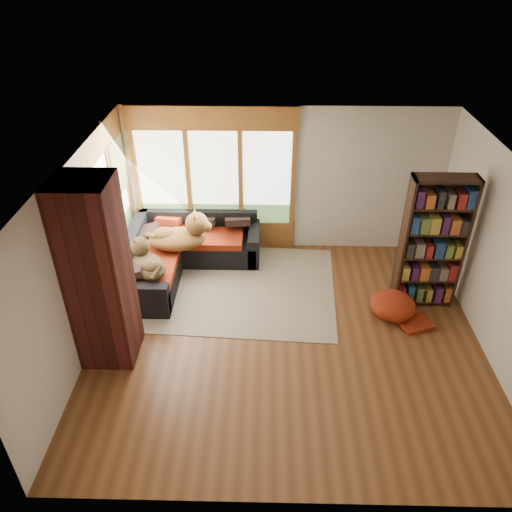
% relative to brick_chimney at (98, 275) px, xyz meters
% --- Properties ---
extents(floor, '(5.50, 5.50, 0.00)m').
position_rel_brick_chimney_xyz_m(floor, '(2.40, 0.35, -1.30)').
color(floor, brown).
rests_on(floor, ground).
extents(ceiling, '(5.50, 5.50, 0.00)m').
position_rel_brick_chimney_xyz_m(ceiling, '(2.40, 0.35, 1.30)').
color(ceiling, white).
extents(wall_back, '(5.50, 0.04, 2.60)m').
position_rel_brick_chimney_xyz_m(wall_back, '(2.40, 2.85, 0.00)').
color(wall_back, silver).
rests_on(wall_back, ground).
extents(wall_front, '(5.50, 0.04, 2.60)m').
position_rel_brick_chimney_xyz_m(wall_front, '(2.40, -2.15, 0.00)').
color(wall_front, silver).
rests_on(wall_front, ground).
extents(wall_left, '(0.04, 5.00, 2.60)m').
position_rel_brick_chimney_xyz_m(wall_left, '(-0.35, 0.35, 0.00)').
color(wall_left, silver).
rests_on(wall_left, ground).
extents(wall_right, '(0.04, 5.00, 2.60)m').
position_rel_brick_chimney_xyz_m(wall_right, '(5.15, 0.35, 0.00)').
color(wall_right, silver).
rests_on(wall_right, ground).
extents(windows_back, '(2.82, 0.10, 1.90)m').
position_rel_brick_chimney_xyz_m(windows_back, '(1.20, 2.82, 0.05)').
color(windows_back, '#956026').
rests_on(windows_back, wall_back).
extents(windows_left, '(0.10, 2.62, 1.90)m').
position_rel_brick_chimney_xyz_m(windows_left, '(-0.32, 1.55, 0.05)').
color(windows_left, '#956026').
rests_on(windows_left, wall_left).
extents(roller_blind, '(0.03, 0.72, 0.90)m').
position_rel_brick_chimney_xyz_m(roller_blind, '(-0.29, 2.38, 0.45)').
color(roller_blind, '#7B8D4F').
rests_on(roller_blind, wall_left).
extents(brick_chimney, '(0.70, 0.70, 2.60)m').
position_rel_brick_chimney_xyz_m(brick_chimney, '(0.00, 0.00, 0.00)').
color(brick_chimney, '#471914').
rests_on(brick_chimney, ground).
extents(sectional_sofa, '(2.20, 2.20, 0.80)m').
position_rel_brick_chimney_xyz_m(sectional_sofa, '(0.45, 2.05, -1.00)').
color(sectional_sofa, black).
rests_on(sectional_sofa, ground).
extents(area_rug, '(3.38, 2.66, 0.01)m').
position_rel_brick_chimney_xyz_m(area_rug, '(1.59, 1.53, -1.29)').
color(area_rug, beige).
rests_on(area_rug, ground).
extents(bookshelf, '(0.91, 0.30, 2.13)m').
position_rel_brick_chimney_xyz_m(bookshelf, '(4.54, 1.23, -0.24)').
color(bookshelf, black).
rests_on(bookshelf, ground).
extents(pouf, '(0.75, 0.75, 0.37)m').
position_rel_brick_chimney_xyz_m(pouf, '(4.02, 0.88, -1.10)').
color(pouf, '#983019').
rests_on(pouf, area_rug).
extents(dog_tan, '(1.04, 0.71, 0.54)m').
position_rel_brick_chimney_xyz_m(dog_tan, '(0.72, 1.94, -0.49)').
color(dog_tan, brown).
rests_on(dog_tan, sectional_sofa).
extents(dog_brindle, '(0.80, 0.87, 0.43)m').
position_rel_brick_chimney_xyz_m(dog_brindle, '(0.28, 1.23, -0.55)').
color(dog_brindle, '#2E2213').
rests_on(dog_brindle, sectional_sofa).
extents(throw_pillows, '(1.98, 1.68, 0.45)m').
position_rel_brick_chimney_xyz_m(throw_pillows, '(0.48, 2.20, -0.54)').
color(throw_pillows, black).
rests_on(throw_pillows, sectional_sofa).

